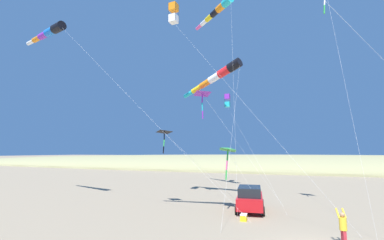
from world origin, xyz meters
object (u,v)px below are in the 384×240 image
person_bystander_far (343,226)px  kite_windsock_teal_far_right (217,11)px  kite_delta_green_low_center (203,94)px  kite_box_orange_high_right (174,13)px  kite_delta_yellow_midlevel (228,150)px  kite_windsock_rainbow_low_near (218,76)px  kite_box_white_trailing (227,101)px  cooler_box (244,217)px  parked_car (250,198)px  kite_windsock_purple_drifting (49,33)px  kite_delta_blue_topmost (164,132)px

person_bystander_far → kite_windsock_teal_far_right: size_ratio=0.08×
person_bystander_far → kite_delta_green_low_center: kite_delta_green_low_center is taller
kite_box_orange_high_right → kite_delta_yellow_midlevel: (1.22, 5.21, -12.88)m
kite_box_orange_high_right → kite_windsock_rainbow_low_near: kite_box_orange_high_right is taller
kite_box_white_trailing → kite_windsock_teal_far_right: 11.40m
cooler_box → kite_box_orange_high_right: (-3.26, -6.58, 17.28)m
parked_car → kite_box_orange_high_right: size_ratio=0.24×
person_bystander_far → kite_windsock_purple_drifting: bearing=-96.8°
person_bystander_far → kite_windsock_teal_far_right: 25.35m
kite_windsock_teal_far_right → cooler_box: bearing=21.9°
kite_delta_yellow_midlevel → person_bystander_far: bearing=52.3°
cooler_box → kite_windsock_teal_far_right: 23.15m
kite_box_orange_high_right → kite_windsock_teal_far_right: 7.79m
kite_box_white_trailing → kite_windsock_rainbow_low_near: bearing=5.8°
person_bystander_far → kite_delta_yellow_midlevel: size_ratio=0.35×
cooler_box → kite_delta_blue_topmost: (-1.92, -6.74, 5.92)m
parked_car → kite_windsock_teal_far_right: bearing=-149.7°
parked_car → cooler_box: (2.91, -0.08, -0.74)m
kite_windsock_rainbow_low_near → kite_box_white_trailing: size_ratio=0.94×
kite_windsock_rainbow_low_near → parked_car: bearing=42.2°
person_bystander_far → kite_windsock_teal_far_right: (-12.80, -9.12, 19.89)m
cooler_box → kite_box_orange_high_right: size_ratio=0.03×
kite_delta_green_low_center → cooler_box: bearing=34.0°
kite_windsock_rainbow_low_near → person_bystander_far: bearing=41.3°
parked_car → person_bystander_far: parked_car is taller
kite_box_orange_high_right → parked_car: bearing=86.9°
kite_windsock_rainbow_low_near → kite_delta_blue_topmost: bearing=-38.0°
kite_delta_green_low_center → kite_delta_blue_topmost: bearing=-17.3°
person_bystander_far → cooler_box: bearing=-120.2°
person_bystander_far → kite_windsock_rainbow_low_near: kite_windsock_rainbow_low_near is taller
kite_delta_yellow_midlevel → kite_delta_green_low_center: bearing=-146.0°
kite_delta_green_low_center → kite_windsock_rainbow_low_near: 2.57m
kite_box_white_trailing → kite_delta_blue_topmost: kite_box_white_trailing is taller
kite_windsock_purple_drifting → kite_windsock_teal_far_right: size_ratio=1.08×
kite_delta_green_low_center → kite_box_white_trailing: 8.83m
parked_car → kite_delta_yellow_midlevel: kite_delta_yellow_midlevel is taller
kite_box_white_trailing → kite_windsock_teal_far_right: size_ratio=0.66×
kite_windsock_teal_far_right → kite_delta_blue_topmost: 16.90m
person_bystander_far → kite_delta_blue_topmost: size_ratio=0.25×
person_bystander_far → kite_box_orange_high_right: (-6.28, -11.77, 16.56)m
kite_delta_green_low_center → kite_windsock_teal_far_right: size_ratio=0.51×
kite_windsock_rainbow_low_near → kite_delta_yellow_midlevel: (4.45, 1.80, -7.38)m
kite_delta_yellow_midlevel → kite_box_white_trailing: kite_box_white_trailing is taller
cooler_box → kite_delta_green_low_center: kite_delta_green_low_center is taller
kite_box_orange_high_right → kite_windsock_purple_drifting: (3.49, -11.47, -1.69)m
kite_windsock_purple_drifting → kite_delta_blue_topmost: kite_windsock_purple_drifting is taller
kite_windsock_rainbow_low_near → kite_delta_blue_topmost: kite_windsock_rainbow_low_near is taller
kite_delta_blue_topmost → parked_car: bearing=98.2°
parked_car → kite_box_white_trailing: 17.42m
parked_car → person_bystander_far: (5.92, 5.10, -0.02)m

